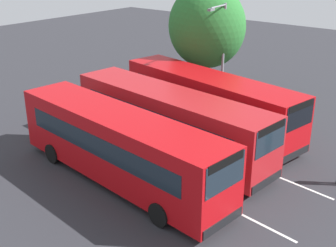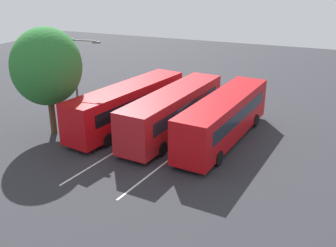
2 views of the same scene
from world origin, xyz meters
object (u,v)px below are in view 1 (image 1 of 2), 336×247
at_px(bus_center_right, 209,101).
at_px(depot_tree, 207,26).
at_px(bus_far_left, 119,145).
at_px(street_lamp, 222,50).
at_px(bus_center_left, 170,120).

distance_m(bus_center_right, depot_tree, 6.35).
relative_size(bus_far_left, street_lamp, 1.77).
height_order(street_lamp, depot_tree, depot_tree).
bearing_deg(depot_tree, street_lamp, -30.52).
distance_m(bus_center_left, street_lamp, 7.36).
relative_size(bus_center_right, street_lamp, 1.78).
bearing_deg(bus_center_left, bus_far_left, -81.80).
bearing_deg(bus_center_right, depot_tree, 136.56).
distance_m(bus_far_left, bus_center_right, 7.28).
distance_m(bus_far_left, street_lamp, 10.88).
relative_size(bus_far_left, bus_center_left, 1.00).
bearing_deg(bus_center_left, depot_tree, 118.77).
xyz_separation_m(bus_center_left, bus_center_right, (-0.11, 3.62, 0.00)).
xyz_separation_m(street_lamp, depot_tree, (-1.92, 1.13, 1.07)).
distance_m(street_lamp, depot_tree, 2.47).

